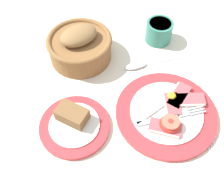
# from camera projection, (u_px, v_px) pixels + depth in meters

# --- Properties ---
(ground_plane) EXTENTS (3.00, 3.00, 0.00)m
(ground_plane) POSITION_uv_depth(u_px,v_px,m) (137.00, 112.00, 0.70)
(ground_plane) COLOR beige
(breakfast_plate) EXTENTS (0.27, 0.27, 0.04)m
(breakfast_plate) POSITION_uv_depth(u_px,v_px,m) (167.00, 112.00, 0.69)
(breakfast_plate) COLOR red
(breakfast_plate) RESTS_ON ground_plane
(bread_plate) EXTENTS (0.18, 0.18, 0.05)m
(bread_plate) POSITION_uv_depth(u_px,v_px,m) (74.00, 123.00, 0.66)
(bread_plate) COLOR red
(bread_plate) RESTS_ON ground_plane
(sugar_cup) EXTENTS (0.08, 0.08, 0.07)m
(sugar_cup) POSITION_uv_depth(u_px,v_px,m) (159.00, 31.00, 0.84)
(sugar_cup) COLOR #337F6B
(sugar_cup) RESTS_ON ground_plane
(bread_basket) EXTENTS (0.19, 0.19, 0.11)m
(bread_basket) POSITION_uv_depth(u_px,v_px,m) (80.00, 46.00, 0.79)
(bread_basket) COLOR brown
(bread_basket) RESTS_ON ground_plane
(teaspoon_near_cup) EXTENTS (0.19, 0.03, 0.01)m
(teaspoon_near_cup) POSITION_uv_depth(u_px,v_px,m) (144.00, 64.00, 0.80)
(teaspoon_near_cup) COLOR silver
(teaspoon_near_cup) RESTS_ON ground_plane
(fork_on_cloth) EXTENTS (0.06, 0.18, 0.01)m
(fork_on_cloth) POSITION_uv_depth(u_px,v_px,m) (220.00, 176.00, 0.60)
(fork_on_cloth) COLOR silver
(fork_on_cloth) RESTS_ON ground_plane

